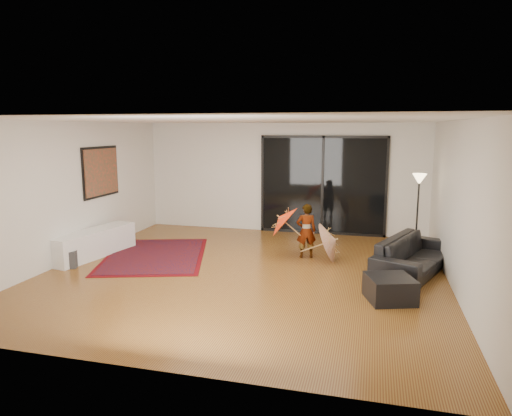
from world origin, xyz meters
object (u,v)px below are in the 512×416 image
(media_console, at_px, (94,243))
(child, at_px, (306,231))
(ottoman, at_px, (390,289))
(sofa, at_px, (413,255))

(media_console, bearing_deg, child, 24.14)
(ottoman, xyz_separation_m, child, (-1.57, 2.02, 0.36))
(media_console, distance_m, child, 4.31)
(ottoman, distance_m, child, 2.58)
(sofa, bearing_deg, media_console, 117.40)
(child, bearing_deg, ottoman, 110.73)
(ottoman, bearing_deg, media_console, 169.86)
(sofa, bearing_deg, child, 99.77)
(sofa, height_order, ottoman, sofa)
(media_console, distance_m, sofa, 6.22)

